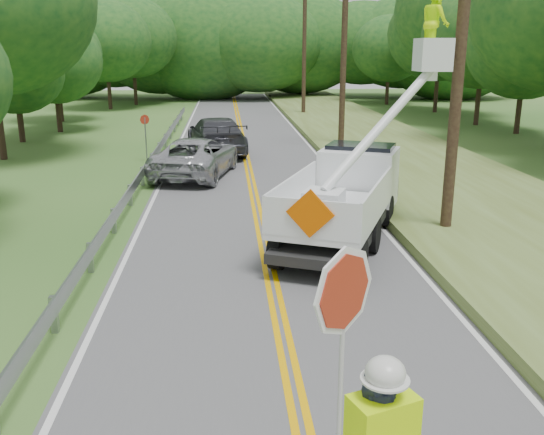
{
  "coord_description": "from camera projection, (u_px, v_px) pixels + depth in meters",
  "views": [
    {
      "loc": [
        -0.94,
        -5.99,
        4.95
      ],
      "look_at": [
        0.0,
        6.0,
        1.5
      ],
      "focal_mm": 38.89,
      "sensor_mm": 36.0,
      "label": 1
    }
  ],
  "objects": [
    {
      "name": "road",
      "position": [
        254.0,
        196.0,
        20.59
      ],
      "size": [
        7.2,
        96.0,
        0.03
      ],
      "color": "#545557",
      "rests_on": "ground"
    },
    {
      "name": "guardrail",
      "position": [
        140.0,
        177.0,
        21.0
      ],
      "size": [
        0.18,
        48.0,
        0.77
      ],
      "color": "gray",
      "rests_on": "ground"
    },
    {
      "name": "utility_poles",
      "position": [
        380.0,
        40.0,
        22.4
      ],
      "size": [
        1.6,
        43.3,
        10.0
      ],
      "color": "black",
      "rests_on": "ground"
    },
    {
      "name": "tall_grass_verge",
      "position": [
        452.0,
        188.0,
        21.08
      ],
      "size": [
        7.0,
        96.0,
        0.3
      ],
      "primitive_type": "cube",
      "color": "#516124",
      "rests_on": "ground"
    },
    {
      "name": "treeline_left",
      "position": [
        37.0,
        35.0,
        30.86
      ],
      "size": [
        10.95,
        56.59,
        11.28
      ],
      "color": "#332319",
      "rests_on": "ground"
    },
    {
      "name": "treeline_right",
      "position": [
        529.0,
        25.0,
        32.77
      ],
      "size": [
        11.31,
        53.84,
        12.23
      ],
      "color": "#332319",
      "rests_on": "ground"
    },
    {
      "name": "treeline_horizon",
      "position": [
        244.0,
        43.0,
        59.57
      ],
      "size": [
        56.52,
        14.99,
        11.56
      ],
      "color": "#15451B",
      "rests_on": "ground"
    },
    {
      "name": "bucket_truck",
      "position": [
        355.0,
        181.0,
        16.02
      ],
      "size": [
        4.9,
        6.74,
        6.39
      ],
      "color": "black",
      "rests_on": "road"
    },
    {
      "name": "suv_silver",
      "position": [
        196.0,
        157.0,
        23.55
      ],
      "size": [
        3.74,
        6.01,
        1.55
      ],
      "primitive_type": "imported",
      "rotation": [
        0.0,
        0.0,
        2.92
      ],
      "color": "#B1B2B8",
      "rests_on": "road"
    },
    {
      "name": "suv_darkgrey",
      "position": [
        216.0,
        135.0,
        28.71
      ],
      "size": [
        3.25,
        6.31,
        1.75
      ],
      "primitive_type": "imported",
      "rotation": [
        0.0,
        0.0,
        3.28
      ],
      "color": "#383940",
      "rests_on": "road"
    },
    {
      "name": "stop_sign_permanent",
      "position": [
        145.0,
        131.0,
        26.46
      ],
      "size": [
        0.39,
        0.27,
        2.13
      ],
      "color": "gray",
      "rests_on": "ground"
    }
  ]
}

